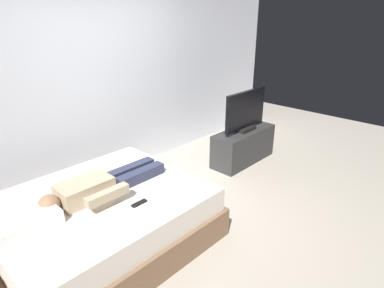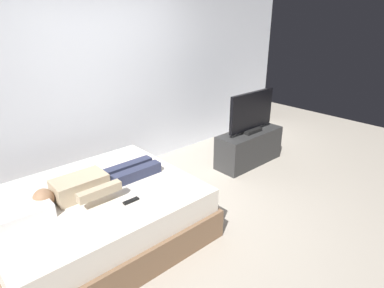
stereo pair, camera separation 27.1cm
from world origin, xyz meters
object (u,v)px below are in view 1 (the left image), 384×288
at_px(remote, 139,203).
at_px(tv, 245,112).
at_px(tv_stand, 243,146).
at_px(bed, 101,221).
at_px(pillow, 25,221).
at_px(person, 99,186).

height_order(remote, tv, tv).
height_order(remote, tv_stand, remote).
height_order(bed, tv_stand, bed).
relative_size(pillow, tv, 0.55).
height_order(pillow, tv_stand, pillow).
height_order(pillow, remote, pillow).
relative_size(tv_stand, tv, 1.25).
relative_size(pillow, tv_stand, 0.44).
bearing_deg(remote, tv_stand, 12.21).
bearing_deg(bed, pillow, 180.00).
bearing_deg(remote, pillow, 155.37).
height_order(person, tv, tv).
bearing_deg(person, tv_stand, 2.37).
bearing_deg(tv, remote, -167.79).
xyz_separation_m(bed, person, (0.03, 0.03, 0.36)).
distance_m(bed, tv_stand, 2.53).
relative_size(remote, tv_stand, 0.14).
relative_size(pillow, remote, 3.20).
distance_m(pillow, tv, 3.18).
xyz_separation_m(pillow, tv, (3.17, 0.13, 0.18)).
bearing_deg(tv, tv_stand, 0.00).
height_order(person, remote, person).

